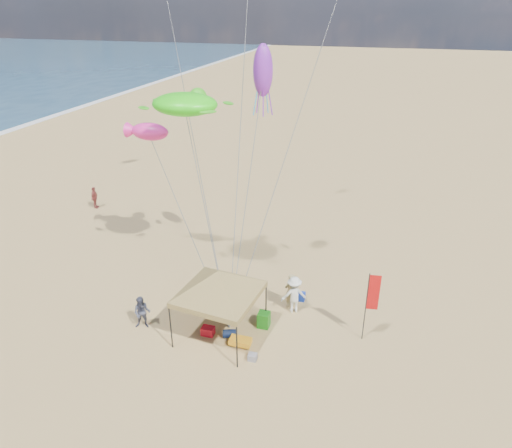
# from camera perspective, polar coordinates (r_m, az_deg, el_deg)

# --- Properties ---
(ground) EXTENTS (280.00, 280.00, 0.00)m
(ground) POSITION_cam_1_polar(r_m,az_deg,el_deg) (20.43, -2.41, -13.74)
(ground) COLOR tan
(ground) RESTS_ON ground
(canopy_tent) EXTENTS (5.95, 5.95, 3.70)m
(canopy_tent) POSITION_cam_1_polar(r_m,az_deg,el_deg) (18.85, -4.63, -6.06)
(canopy_tent) COLOR black
(canopy_tent) RESTS_ON ground
(feather_flag) EXTENTS (0.49, 0.10, 3.23)m
(feather_flag) POSITION_cam_1_polar(r_m,az_deg,el_deg) (19.63, 13.92, -8.63)
(feather_flag) COLOR black
(feather_flag) RESTS_ON ground
(cooler_red) EXTENTS (0.54, 0.38, 0.38)m
(cooler_red) POSITION_cam_1_polar(r_m,az_deg,el_deg) (20.57, -5.90, -12.88)
(cooler_red) COLOR red
(cooler_red) RESTS_ON ground
(cooler_blue) EXTENTS (0.54, 0.38, 0.38)m
(cooler_blue) POSITION_cam_1_polar(r_m,az_deg,el_deg) (22.65, 5.33, -8.78)
(cooler_blue) COLOR #132E9D
(cooler_blue) RESTS_ON ground
(bag_navy) EXTENTS (0.69, 0.54, 0.36)m
(bag_navy) POSITION_cam_1_polar(r_m,az_deg,el_deg) (20.38, -3.21, -13.23)
(bag_navy) COLOR #0C1838
(bag_navy) RESTS_ON ground
(bag_orange) EXTENTS (0.54, 0.69, 0.36)m
(bag_orange) POSITION_cam_1_polar(r_m,az_deg,el_deg) (24.06, -5.50, -6.55)
(bag_orange) COLOR orange
(bag_orange) RESTS_ON ground
(chair_green) EXTENTS (0.50, 0.50, 0.70)m
(chair_green) POSITION_cam_1_polar(r_m,az_deg,el_deg) (20.83, 0.96, -11.61)
(chair_green) COLOR #1A7916
(chair_green) RESTS_ON ground
(chair_yellow) EXTENTS (0.50, 0.50, 0.70)m
(chair_yellow) POSITION_cam_1_polar(r_m,az_deg,el_deg) (22.68, -7.87, -8.40)
(chair_yellow) COLOR #F8FB1B
(chair_yellow) RESTS_ON ground
(crate_grey) EXTENTS (0.34, 0.30, 0.28)m
(crate_grey) POSITION_cam_1_polar(r_m,az_deg,el_deg) (19.31, -0.44, -15.95)
(crate_grey) COLOR gray
(crate_grey) RESTS_ON ground
(beach_cart) EXTENTS (0.90, 0.50, 0.24)m
(beach_cart) POSITION_cam_1_polar(r_m,az_deg,el_deg) (19.94, -1.93, -14.14)
(beach_cart) COLOR #FFAA1C
(beach_cart) RESTS_ON ground
(person_near_a) EXTENTS (0.74, 0.73, 1.73)m
(person_near_a) POSITION_cam_1_polar(r_m,az_deg,el_deg) (21.82, 4.24, -8.10)
(person_near_a) COLOR tan
(person_near_a) RESTS_ON ground
(person_near_b) EXTENTS (0.88, 0.77, 1.54)m
(person_near_b) POSITION_cam_1_polar(r_m,az_deg,el_deg) (21.11, -13.75, -10.46)
(person_near_b) COLOR #3C3F52
(person_near_b) RESTS_ON ground
(person_near_c) EXTENTS (1.34, 1.09, 1.81)m
(person_near_c) POSITION_cam_1_polar(r_m,az_deg,el_deg) (21.46, 4.67, -8.61)
(person_near_c) COLOR silver
(person_near_c) RESTS_ON ground
(person_far_a) EXTENTS (0.55, 0.94, 1.51)m
(person_far_a) POSITION_cam_1_polar(r_m,az_deg,el_deg) (33.88, -19.13, 3.08)
(person_far_a) COLOR #943C38
(person_far_a) RESTS_ON ground
(turtle_kite) EXTENTS (3.43, 3.00, 0.98)m
(turtle_kite) POSITION_cam_1_polar(r_m,az_deg,el_deg) (21.28, -8.71, 14.28)
(turtle_kite) COLOR #2DFB14
(turtle_kite) RESTS_ON ground
(fish_kite) EXTENTS (2.06, 1.20, 0.87)m
(fish_kite) POSITION_cam_1_polar(r_m,az_deg,el_deg) (24.10, -12.85, 10.95)
(fish_kite) COLOR #FF2CA1
(fish_kite) RESTS_ON ground
(squid_kite) EXTENTS (0.89, 0.89, 2.23)m
(squid_kite) POSITION_cam_1_polar(r_m,az_deg,el_deg) (21.12, 0.86, 18.24)
(squid_kite) COLOR purple
(squid_kite) RESTS_ON ground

